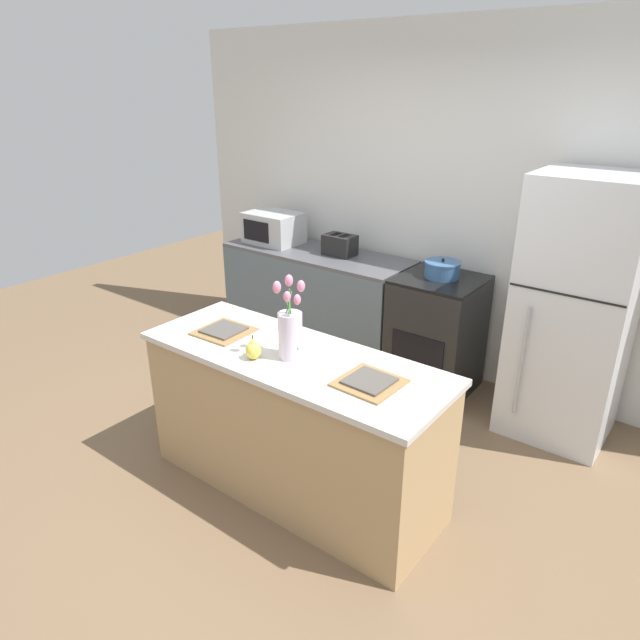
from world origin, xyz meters
The scene contains 13 objects.
ground_plane centered at (0.00, 0.00, 0.00)m, with size 10.00×10.00×0.00m, color brown.
back_wall centered at (0.00, 2.00, 1.35)m, with size 5.20×0.08×2.70m.
kitchen_island centered at (0.00, 0.00, 0.45)m, with size 1.80×0.66×0.89m.
back_counter centered at (-1.06, 1.60, 0.46)m, with size 1.68×0.60×0.92m.
stove_range centered at (0.10, 1.60, 0.46)m, with size 0.60×0.61×0.92m.
refrigerator centered at (1.05, 1.60, 0.88)m, with size 0.68×0.67×1.77m.
flower_vase centered at (0.01, -0.03, 1.05)m, with size 0.16×0.16×0.45m.
pear_figurine centered at (-0.13, -0.17, 0.95)m, with size 0.08×0.08×0.14m.
plate_setting_left centered at (-0.51, -0.02, 0.90)m, with size 0.31×0.31×0.02m.
plate_setting_right centered at (0.51, -0.02, 0.90)m, with size 0.31×0.31×0.02m.
toaster centered at (-0.85, 1.64, 1.00)m, with size 0.28×0.18×0.17m.
cooking_pot centered at (0.09, 1.63, 0.98)m, with size 0.27×0.27×0.15m.
microwave centered at (-1.55, 1.60, 1.05)m, with size 0.48×0.37×0.27m.
Camera 1 is at (1.81, -2.13, 2.28)m, focal length 32.00 mm.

